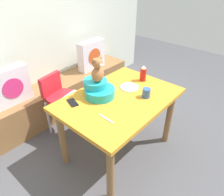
# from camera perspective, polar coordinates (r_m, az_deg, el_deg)

# --- Properties ---
(ground_plane) EXTENTS (8.00, 8.00, 0.00)m
(ground_plane) POSITION_cam_1_polar(r_m,az_deg,el_deg) (2.56, 1.73, -13.91)
(ground_plane) COLOR #4C4C51
(back_wall) EXTENTS (4.40, 0.10, 2.60)m
(back_wall) POSITION_cam_1_polar(r_m,az_deg,el_deg) (2.94, -21.36, 19.71)
(back_wall) COLOR silver
(back_wall) RESTS_ON ground_plane
(window_bench) EXTENTS (2.60, 0.44, 0.46)m
(window_bench) POSITION_cam_1_polar(r_m,az_deg,el_deg) (3.12, -14.99, -0.06)
(window_bench) COLOR olive
(window_bench) RESTS_ON ground_plane
(pillow_floral_left) EXTENTS (0.44, 0.15, 0.44)m
(pillow_floral_left) POSITION_cam_1_polar(r_m,az_deg,el_deg) (2.67, -26.01, 2.88)
(pillow_floral_left) COLOR silver
(pillow_floral_left) RESTS_ON window_bench
(pillow_floral_right) EXTENTS (0.44, 0.15, 0.44)m
(pillow_floral_right) POSITION_cam_1_polar(r_m,az_deg,el_deg) (3.29, -5.65, 11.56)
(pillow_floral_right) COLOR silver
(pillow_floral_right) RESTS_ON window_bench
(dining_table) EXTENTS (1.21, 0.84, 0.74)m
(dining_table) POSITION_cam_1_polar(r_m,az_deg,el_deg) (2.15, 2.01, -2.37)
(dining_table) COLOR orange
(dining_table) RESTS_ON ground_plane
(highchair) EXTENTS (0.38, 0.49, 0.79)m
(highchair) POSITION_cam_1_polar(r_m,az_deg,el_deg) (2.55, -13.88, 0.03)
(highchair) COLOR red
(highchair) RESTS_ON ground_plane
(infant_seat_teal) EXTENTS (0.30, 0.33, 0.16)m
(infant_seat_teal) POSITION_cam_1_polar(r_m,az_deg,el_deg) (2.08, -3.76, 2.38)
(infant_seat_teal) COLOR #1DA2B1
(infant_seat_teal) RESTS_ON dining_table
(teddy_bear) EXTENTS (0.13, 0.12, 0.25)m
(teddy_bear) POSITION_cam_1_polar(r_m,az_deg,el_deg) (1.99, -3.96, 7.51)
(teddy_bear) COLOR #A1683E
(teddy_bear) RESTS_ON infant_seat_teal
(ketchup_bottle) EXTENTS (0.07, 0.07, 0.18)m
(ketchup_bottle) POSITION_cam_1_polar(r_m,az_deg,el_deg) (2.38, 8.47, 6.63)
(ketchup_bottle) COLOR red
(ketchup_bottle) RESTS_ON dining_table
(coffee_mug) EXTENTS (0.12, 0.08, 0.09)m
(coffee_mug) POSITION_cam_1_polar(r_m,az_deg,el_deg) (2.10, 9.36, 1.43)
(coffee_mug) COLOR #335999
(coffee_mug) RESTS_ON dining_table
(dinner_plate_near) EXTENTS (0.20, 0.20, 0.01)m
(dinner_plate_near) POSITION_cam_1_polar(r_m,az_deg,el_deg) (2.25, 4.77, 2.94)
(dinner_plate_near) COLOR white
(dinner_plate_near) RESTS_ON dining_table
(cell_phone) EXTENTS (0.11, 0.16, 0.01)m
(cell_phone) POSITION_cam_1_polar(r_m,az_deg,el_deg) (2.03, -10.69, -1.23)
(cell_phone) COLOR black
(cell_phone) RESTS_ON dining_table
(table_fork) EXTENTS (0.02, 0.17, 0.01)m
(table_fork) POSITION_cam_1_polar(r_m,az_deg,el_deg) (1.80, -1.60, -5.61)
(table_fork) COLOR silver
(table_fork) RESTS_ON dining_table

